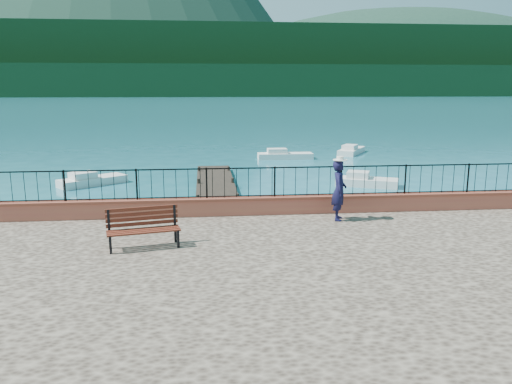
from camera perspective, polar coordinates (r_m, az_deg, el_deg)
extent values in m
plane|color=#19596B|center=(13.39, 5.64, -11.36)|extent=(2000.00, 2000.00, 0.00)
cube|color=#A4563B|center=(16.39, 3.17, -1.48)|extent=(28.00, 0.46, 0.58)
cube|color=black|center=(16.23, 3.20, 1.15)|extent=(27.00, 0.05, 0.95)
cube|color=#2D231C|center=(24.59, -4.53, -0.18)|extent=(2.00, 16.00, 0.30)
cube|color=black|center=(312.07, -5.61, 12.50)|extent=(900.00, 60.00, 18.00)
cube|color=black|center=(372.43, -5.73, 14.38)|extent=(900.00, 120.00, 44.00)
ellipsoid|color=#142D23|center=(613.83, 15.60, 10.95)|extent=(448.00, 384.00, 180.00)
cube|color=black|center=(13.22, -12.67, -5.29)|extent=(1.92, 0.94, 0.46)
cube|color=brown|center=(13.36, -12.89, -2.85)|extent=(1.82, 0.46, 0.56)
imported|color=black|center=(15.66, 9.47, 0.19)|extent=(0.61, 0.78, 1.88)
cylinder|color=white|center=(15.49, 9.60, 3.83)|extent=(0.44, 0.44, 0.12)
cube|color=silver|center=(27.78, 12.58, 1.49)|extent=(3.54, 2.50, 0.80)
cube|color=silver|center=(28.87, -18.18, 1.56)|extent=(3.65, 3.24, 0.80)
cube|color=silver|center=(37.67, 3.36, 4.42)|extent=(4.12, 1.34, 0.80)
cube|color=silver|center=(41.31, 10.88, 4.89)|extent=(3.20, 4.14, 0.80)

